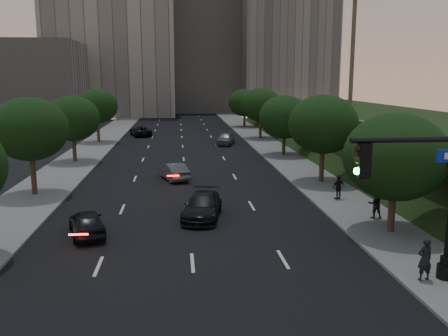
{
  "coord_description": "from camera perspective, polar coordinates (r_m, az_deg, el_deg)",
  "views": [
    {
      "loc": [
        -0.53,
        -14.45,
        7.89
      ],
      "look_at": [
        1.68,
        8.08,
        3.6
      ],
      "focal_mm": 38.0,
      "sensor_mm": 36.0,
      "label": 1
    }
  ],
  "objects": [
    {
      "name": "tree_left_b",
      "position": [
        34.05,
        -22.31,
        4.35
      ],
      "size": [
        5.0,
        5.0,
        6.71
      ],
      "color": "#38281C",
      "rests_on": "ground"
    },
    {
      "name": "sidewalk_left",
      "position": [
        46.17,
        -17.66,
        0.48
      ],
      "size": [
        4.5,
        140.0,
        0.15
      ],
      "primitive_type": "cube",
      "color": "slate",
      "rests_on": "ground"
    },
    {
      "name": "sedan_mid_left",
      "position": [
        37.58,
        -6.12,
        -0.4
      ],
      "size": [
        2.69,
        4.34,
        1.35
      ],
      "primitive_type": "imported",
      "rotation": [
        0.0,
        0.0,
        3.47
      ],
      "color": "#4E5155",
      "rests_on": "ground"
    },
    {
      "name": "parapet_wall",
      "position": [
        44.85,
        12.73,
        5.94
      ],
      "size": [
        0.35,
        90.0,
        0.7
      ],
      "primitive_type": "cube",
      "color": "slate",
      "rests_on": "embankment"
    },
    {
      "name": "embankment",
      "position": [
        48.42,
        22.22,
        2.95
      ],
      "size": [
        18.0,
        90.0,
        4.0
      ],
      "primitive_type": "cube",
      "color": "black",
      "rests_on": "ground"
    },
    {
      "name": "tree_right_a",
      "position": [
        25.22,
        19.91,
        1.26
      ],
      "size": [
        5.2,
        5.2,
        6.24
      ],
      "color": "#38281C",
      "rests_on": "ground"
    },
    {
      "name": "office_block_mid",
      "position": [
        116.74,
        -2.44,
        13.23
      ],
      "size": [
        22.0,
        18.0,
        26.0
      ],
      "primitive_type": "cube",
      "color": "#9C978F",
      "rests_on": "ground"
    },
    {
      "name": "tree_right_d",
      "position": [
        62.49,
        4.44,
        7.61
      ],
      "size": [
        5.2,
        5.2,
        6.74
      ],
      "color": "#38281C",
      "rests_on": "ground"
    },
    {
      "name": "sedan_far_right",
      "position": [
        57.15,
        0.19,
        3.55
      ],
      "size": [
        2.94,
        4.72,
        1.5
      ],
      "primitive_type": "imported",
      "rotation": [
        0.0,
        0.0,
        -0.29
      ],
      "color": "slate",
      "rests_on": "ground"
    },
    {
      "name": "sedan_near_right",
      "position": [
        27.2,
        -2.61,
        -4.61
      ],
      "size": [
        2.81,
        5.09,
        1.4
      ],
      "primitive_type": "imported",
      "rotation": [
        0.0,
        0.0,
        -0.18
      ],
      "color": "black",
      "rests_on": "ground"
    },
    {
      "name": "pedestrian_b",
      "position": [
        28.0,
        17.72,
        -4.12
      ],
      "size": [
        0.85,
        0.69,
        1.62
      ],
      "primitive_type": "imported",
      "rotation": [
        0.0,
        0.0,
        3.04
      ],
      "color": "black",
      "rests_on": "sidewalk_right"
    },
    {
      "name": "tree_left_d",
      "position": [
        60.34,
        -15.02,
        7.22
      ],
      "size": [
        5.0,
        5.0,
        6.71
      ],
      "color": "#38281C",
      "rests_on": "ground"
    },
    {
      "name": "office_block_left",
      "position": [
        107.6,
        -13.21,
        14.78
      ],
      "size": [
        26.0,
        20.0,
        32.0
      ],
      "primitive_type": "cube",
      "color": "gray",
      "rests_on": "ground"
    },
    {
      "name": "road_surface",
      "position": [
        45.15,
        -4.83,
        0.64
      ],
      "size": [
        16.0,
        140.0,
        0.02
      ],
      "primitive_type": "cube",
      "color": "black",
      "rests_on": "ground"
    },
    {
      "name": "tree_right_c",
      "position": [
        48.82,
        7.28,
        6.1
      ],
      "size": [
        5.2,
        5.2,
        6.24
      ],
      "color": "#38281C",
      "rests_on": "ground"
    },
    {
      "name": "pedestrian_a",
      "position": [
        20.23,
        23.0,
        -10.06
      ],
      "size": [
        0.68,
        0.49,
        1.71
      ],
      "primitive_type": "imported",
      "rotation": [
        0.0,
        0.0,
        3.29
      ],
      "color": "black",
      "rests_on": "sidewalk_right"
    },
    {
      "name": "tree_right_b",
      "position": [
        36.27,
        11.86,
        5.17
      ],
      "size": [
        5.2,
        5.2,
        6.74
      ],
      "color": "#38281C",
      "rests_on": "ground"
    },
    {
      "name": "tree_left_c",
      "position": [
        46.63,
        -17.76,
        5.69
      ],
      "size": [
        5.0,
        5.0,
        6.34
      ],
      "color": "#38281C",
      "rests_on": "ground"
    },
    {
      "name": "tree_right_e",
      "position": [
        77.31,
        2.49,
        7.85
      ],
      "size": [
        5.2,
        5.2,
        6.24
      ],
      "color": "#38281C",
      "rests_on": "ground"
    },
    {
      "name": "sidewalk_right",
      "position": [
        46.4,
        7.93,
        0.93
      ],
      "size": [
        4.5,
        140.0,
        0.15
      ],
      "primitive_type": "cube",
      "color": "slate",
      "rests_on": "ground"
    },
    {
      "name": "office_block_filler",
      "position": [
        88.21,
        -22.69,
        9.34
      ],
      "size": [
        18.0,
        16.0,
        14.0
      ],
      "primitive_type": "cube",
      "color": "#9C978F",
      "rests_on": "ground"
    },
    {
      "name": "pedestrian_c",
      "position": [
        31.6,
        13.61,
        -2.24
      ],
      "size": [
        1.03,
        0.74,
        1.62
      ],
      "primitive_type": "imported",
      "rotation": [
        0.0,
        0.0,
        3.55
      ],
      "color": "black",
      "rests_on": "sidewalk_right"
    },
    {
      "name": "sedan_near_left",
      "position": [
        25.23,
        -16.17,
        -6.34
      ],
      "size": [
        2.64,
        4.21,
        1.34
      ],
      "primitive_type": "imported",
      "rotation": [
        0.0,
        0.0,
        3.43
      ],
      "color": "black",
      "rests_on": "ground"
    },
    {
      "name": "sedan_far_left",
      "position": [
        66.82,
        -10.0,
        4.4
      ],
      "size": [
        3.62,
        5.5,
        1.4
      ],
      "primitive_type": "imported",
      "rotation": [
        0.0,
        0.0,
        3.42
      ],
      "color": "black",
      "rests_on": "ground"
    },
    {
      "name": "ground",
      "position": [
        16.47,
        -3.23,
        -17.91
      ],
      "size": [
        160.0,
        160.0,
        0.0
      ],
      "primitive_type": "plane",
      "color": "black",
      "rests_on": "ground"
    },
    {
      "name": "office_block_right",
      "position": [
        113.59,
        7.17,
        15.76
      ],
      "size": [
        20.0,
        22.0,
        36.0
      ],
      "primitive_type": "cube",
      "color": "gray",
      "rests_on": "ground"
    }
  ]
}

